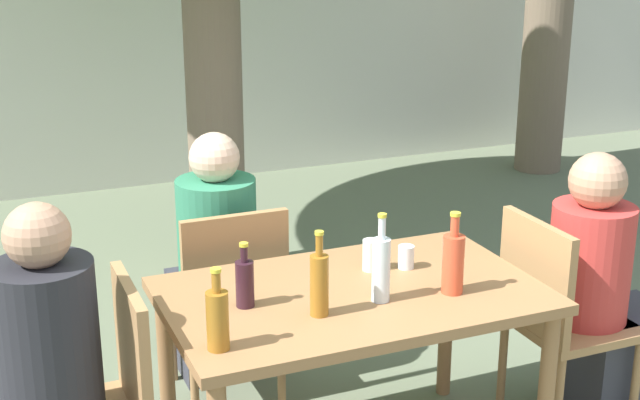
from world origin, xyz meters
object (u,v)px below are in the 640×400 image
(person_seated_1, at_px, (603,298))
(wine_bottle_3, at_px, (245,282))
(water_bottle_4, at_px, (381,267))
(patio_chair_2, at_px, (229,295))
(amber_bottle_1, at_px, (218,318))
(dining_table_front, at_px, (352,313))
(person_seated_2, at_px, (213,271))
(patio_chair_1, at_px, (556,310))
(drinking_glass_1, at_px, (406,257))
(drinking_glass_0, at_px, (371,255))
(soda_bottle_0, at_px, (453,262))
(amber_bottle_2, at_px, (319,283))
(patio_chair_0, at_px, (102,399))

(person_seated_1, xyz_separation_m, wine_bottle_3, (-1.53, 0.02, 0.31))
(wine_bottle_3, height_order, water_bottle_4, water_bottle_4)
(patio_chair_2, distance_m, amber_bottle_1, 1.00)
(dining_table_front, xyz_separation_m, wine_bottle_3, (-0.39, 0.02, 0.18))
(person_seated_1, distance_m, amber_bottle_1, 1.75)
(patio_chair_2, height_order, person_seated_2, person_seated_2)
(patio_chair_1, distance_m, amber_bottle_1, 1.53)
(patio_chair_2, bearing_deg, water_bottle_4, 112.98)
(wine_bottle_3, bearing_deg, drinking_glass_1, 8.13)
(wine_bottle_3, relative_size, drinking_glass_0, 1.93)
(wine_bottle_3, bearing_deg, dining_table_front, -3.04)
(patio_chair_1, distance_m, wine_bottle_3, 1.33)
(patio_chair_2, relative_size, person_seated_2, 0.76)
(soda_bottle_0, distance_m, amber_bottle_1, 0.89)
(patio_chair_2, bearing_deg, drinking_glass_1, 135.89)
(person_seated_1, relative_size, water_bottle_4, 3.57)
(person_seated_1, distance_m, amber_bottle_2, 1.37)
(wine_bottle_3, bearing_deg, patio_chair_0, -177.65)
(patio_chair_0, height_order, drinking_glass_0, patio_chair_0)
(amber_bottle_1, bearing_deg, patio_chair_1, 9.61)
(dining_table_front, bearing_deg, person_seated_2, 106.95)
(amber_bottle_2, bearing_deg, soda_bottle_0, -1.09)
(patio_chair_0, bearing_deg, drinking_glass_1, 95.65)
(amber_bottle_2, bearing_deg, water_bottle_4, 6.16)
(wine_bottle_3, bearing_deg, patio_chair_1, -0.92)
(patio_chair_0, relative_size, patio_chair_1, 1.00)
(water_bottle_4, xyz_separation_m, drinking_glass_0, (0.09, 0.26, -0.06))
(patio_chair_0, relative_size, drinking_glass_0, 7.38)
(amber_bottle_1, bearing_deg, patio_chair_2, 71.39)
(amber_bottle_1, relative_size, amber_bottle_2, 0.90)
(wine_bottle_3, bearing_deg, person_seated_2, 81.65)
(patio_chair_0, xyz_separation_m, drinking_glass_0, (1.05, 0.15, 0.30))
(soda_bottle_0, relative_size, water_bottle_4, 0.94)
(dining_table_front, bearing_deg, person_seated_1, -0.00)
(dining_table_front, relative_size, patio_chair_0, 1.52)
(dining_table_front, bearing_deg, wine_bottle_3, 176.96)
(dining_table_front, xyz_separation_m, person_seated_2, (-0.27, 0.88, -0.13))
(amber_bottle_2, relative_size, drinking_glass_1, 3.35)
(amber_bottle_2, relative_size, drinking_glass_0, 2.48)
(person_seated_1, relative_size, amber_bottle_1, 4.24)
(person_seated_2, bearing_deg, dining_table_front, 106.95)
(patio_chair_2, xyz_separation_m, soda_bottle_0, (0.59, -0.79, 0.35))
(patio_chair_2, height_order, wine_bottle_3, wine_bottle_3)
(amber_bottle_1, distance_m, drinking_glass_0, 0.82)
(person_seated_1, distance_m, water_bottle_4, 1.14)
(water_bottle_4, bearing_deg, patio_chair_1, 7.73)
(person_seated_1, bearing_deg, patio_chair_0, 90.00)
(person_seated_1, relative_size, drinking_glass_0, 9.46)
(soda_bottle_0, relative_size, drinking_glass_1, 3.38)
(person_seated_1, xyz_separation_m, drinking_glass_1, (-0.86, 0.12, 0.27))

